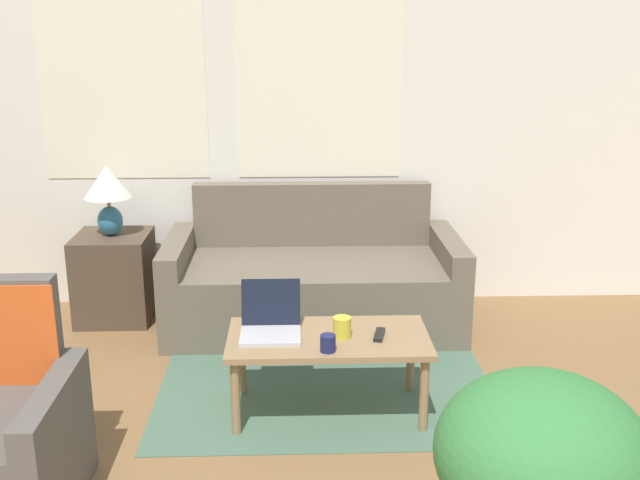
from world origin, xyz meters
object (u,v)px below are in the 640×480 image
laptop (271,323)px  tv_remote (379,335)px  table_lamp (108,190)px  couch (313,283)px  coffee_table (328,345)px  cup_yellow (342,327)px  potted_plant (541,462)px  cup_navy (328,343)px

laptop → tv_remote: 0.55m
table_lamp → laptop: 1.73m
tv_remote → couch: bearing=103.6°
laptop → coffee_table: bearing=-8.2°
table_lamp → tv_remote: size_ratio=2.96×
coffee_table → laptop: laptop is taller
couch → tv_remote: bearing=-76.4°
coffee_table → laptop: (-0.29, 0.04, 0.10)m
laptop → cup_yellow: size_ratio=2.92×
laptop → couch: bearing=78.1°
coffee_table → cup_yellow: (0.07, -0.01, 0.10)m
laptop → tv_remote: bearing=-6.3°
coffee_table → potted_plant: bearing=-63.7°
cup_yellow → potted_plant: 1.42m
cup_yellow → potted_plant: bearing=-65.9°
cup_navy → tv_remote: cup_navy is taller
couch → cup_navy: (0.03, -1.39, 0.18)m
tv_remote → cup_yellow: bearing=178.8°
coffee_table → tv_remote: tv_remote is taller
table_lamp → tv_remote: 2.15m
coffee_table → cup_navy: bearing=-93.2°
couch → potted_plant: (0.69, -2.51, 0.24)m
coffee_table → cup_yellow: 0.12m
couch → cup_yellow: 1.24m
coffee_table → tv_remote: 0.26m
laptop → tv_remote: size_ratio=1.94×
coffee_table → cup_navy: size_ratio=12.23×
coffee_table → table_lamp: bearing=136.0°
laptop → potted_plant: size_ratio=0.37×
table_lamp → cup_yellow: bearing=-43.0°
cup_navy → tv_remote: (0.26, 0.17, -0.03)m
coffee_table → tv_remote: (0.25, -0.02, 0.06)m
cup_yellow → tv_remote: (0.19, -0.00, -0.04)m
laptop → tv_remote: laptop is taller
coffee_table → laptop: size_ratio=3.33×
tv_remote → potted_plant: bearing=-73.1°
tv_remote → potted_plant: 1.35m
table_lamp → coffee_table: 1.97m
table_lamp → laptop: (1.08, -1.28, -0.41)m
table_lamp → laptop: size_ratio=1.53×
table_lamp → coffee_table: bearing=-44.0°
couch → table_lamp: (-1.32, 0.12, 0.61)m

